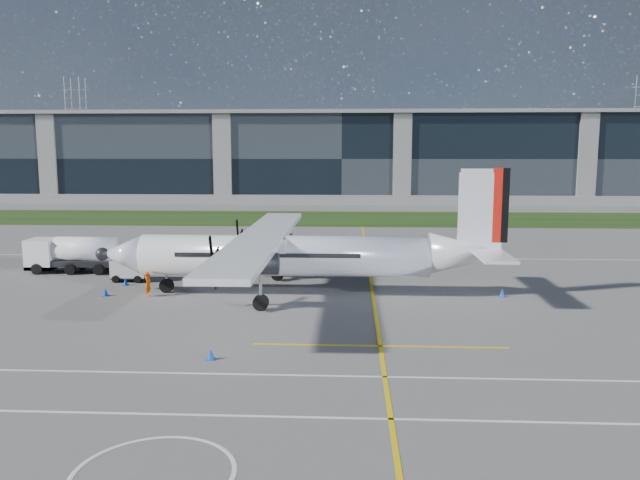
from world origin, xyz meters
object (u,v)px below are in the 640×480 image
Objects in this scene: safety_cone_tail at (502,293)px; safety_cone_nose_port at (105,292)px; safety_cone_stbdwing at (288,255)px; fuel_tanker_truck at (67,254)px; baggage_tug at (130,270)px; ground_crew_person at (148,282)px; turboprop_aircraft at (300,232)px; safety_cone_nose_stbd at (125,282)px; safety_cone_portwing at (211,354)px; pylon_west at (77,129)px.

safety_cone_tail and safety_cone_nose_port have the same top height.
safety_cone_stbdwing is (-14.77, 13.27, 0.00)m from safety_cone_tail.
fuel_tanker_truck reaches higher than baggage_tug.
fuel_tanker_truck is at bearing 53.95° from ground_crew_person.
turboprop_aircraft is 12.82m from safety_cone_nose_port.
fuel_tanker_truck is at bearing 144.05° from safety_cone_nose_stbd.
baggage_tug reaches higher than safety_cone_portwing.
safety_cone_nose_stbd is at bearing -82.74° from baggage_tug.
safety_cone_tail is (22.18, 0.98, -0.66)m from ground_crew_person.
ground_crew_person is 22.21m from safety_cone_tail.
pylon_west is 16.53× the size of ground_crew_person.
safety_cone_nose_stbd is 17.26m from safety_cone_portwing.
safety_cone_stbdwing is at bearing 43.61° from baggage_tug.
safety_cone_tail is (91.09, -145.74, -14.75)m from pylon_west.
safety_cone_stbdwing is 17.51m from safety_cone_nose_port.
baggage_tug is at bearing -26.61° from fuel_tanker_truck.
safety_cone_nose_port is (-10.16, -14.26, 0.00)m from safety_cone_stbdwing.
safety_cone_portwing is (15.11, -18.96, -1.09)m from fuel_tanker_truck.
ground_crew_person reaches higher than safety_cone_stbdwing.
safety_cone_nose_stbd is 1.00× the size of safety_cone_nose_port.
ground_crew_person is 2.82m from safety_cone_nose_port.
safety_cone_portwing is 14.80m from safety_cone_nose_port.
safety_cone_nose_port is (0.04, -4.56, -0.52)m from baggage_tug.
safety_cone_portwing is 1.00× the size of safety_cone_nose_port.
baggage_tug is at bearing 171.88° from safety_cone_tail.
safety_cone_tail is at bearing -58.00° from pylon_west.
ground_crew_person is at bearing 119.62° from safety_cone_portwing.
safety_cone_stbdwing and safety_cone_nose_port have the same top height.
pylon_west reaches higher than fuel_tanker_truck.
turboprop_aircraft is at bearing 179.56° from safety_cone_tail.
safety_cone_nose_stbd is (-2.60, 3.11, -0.66)m from ground_crew_person.
ground_crew_person is 3.63× the size of safety_cone_nose_stbd.
safety_cone_tail is 20.01m from safety_cone_portwing.
ground_crew_person is (8.56, -7.44, -0.44)m from fuel_tanker_truck.
baggage_tug is at bearing 97.26° from safety_cone_nose_stbd.
safety_cone_nose_stbd is 14.97m from safety_cone_stbdwing.
safety_cone_stbdwing is at bearing 88.09° from safety_cone_portwing.
fuel_tanker_truck is 24.27m from safety_cone_portwing.
ground_crew_person is at bearing 0.27° from safety_cone_nose_port.
safety_cone_tail is (12.72, -0.10, -3.77)m from turboprop_aircraft.
baggage_tug is 1.53m from safety_cone_nose_stbd.
safety_cone_stbdwing is at bearing 23.10° from fuel_tanker_truck.
safety_cone_stbdwing is (10.19, 9.71, -0.52)m from baggage_tug.
turboprop_aircraft is 53.57× the size of safety_cone_nose_port.
baggage_tug is at bearing -65.06° from pylon_west.
fuel_tanker_truck reaches higher than safety_cone_nose_stbd.
safety_cone_nose_port is at bearing 128.93° from safety_cone_portwing.
safety_cone_tail is at bearing -11.86° from fuel_tanker_truck.
baggage_tug is at bearing 36.42° from ground_crew_person.
ground_crew_person is at bearing -40.98° from fuel_tanker_truck.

